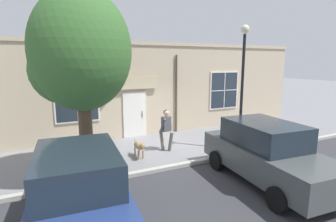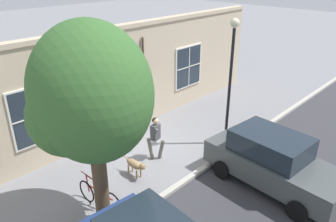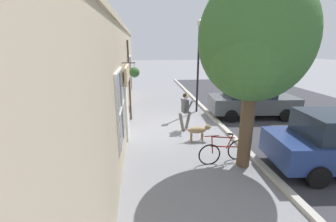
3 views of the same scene
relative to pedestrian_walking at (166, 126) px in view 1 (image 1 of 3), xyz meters
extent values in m
plane|color=gray|center=(-0.28, 0.18, -0.98)|extent=(90.00, 90.00, 0.00)
cube|color=#B2ADA3|center=(1.72, 0.18, -0.92)|extent=(0.20, 28.00, 0.12)
cube|color=#C6B293|center=(-2.63, 0.18, 1.13)|extent=(0.30, 18.00, 4.22)
cube|color=#C6B293|center=(-2.63, 0.18, 3.33)|extent=(0.42, 18.00, 0.16)
cube|color=white|center=(-2.46, -0.46, 0.07)|extent=(0.10, 1.10, 2.10)
cube|color=#232D38|center=(-2.43, -0.46, 0.02)|extent=(0.03, 0.90, 1.90)
cylinder|color=#47382D|center=(-2.37, -0.11, 0.07)|extent=(0.03, 0.03, 0.30)
cube|color=beige|center=(-2.36, -0.46, 1.57)|extent=(0.08, 2.20, 0.60)
cylinder|color=#47382D|center=(-2.40, 1.70, 0.92)|extent=(0.09, 0.09, 3.80)
cylinder|color=#47382D|center=(-2.24, -1.50, 2.05)|extent=(0.44, 0.04, 0.04)
cylinder|color=#47382D|center=(-2.06, -1.50, 1.87)|extent=(0.01, 0.01, 0.34)
cone|color=#2D2823|center=(-2.06, -1.50, 1.65)|extent=(0.32, 0.32, 0.18)
sphere|color=#3D6B33|center=(-2.06, -1.50, 1.74)|extent=(0.34, 0.34, 0.34)
cube|color=white|center=(-2.46, -2.98, 0.97)|extent=(0.08, 1.82, 2.02)
cube|color=#232D38|center=(-2.43, -2.98, 0.97)|extent=(0.03, 1.70, 1.90)
cube|color=white|center=(-2.41, -2.98, 0.97)|extent=(0.04, 0.04, 1.90)
cube|color=white|center=(-2.41, -2.98, 0.97)|extent=(0.04, 1.70, 0.04)
cube|color=white|center=(-2.46, 4.65, 0.97)|extent=(0.08, 1.82, 2.02)
cube|color=#232D38|center=(-2.43, 4.65, 0.97)|extent=(0.03, 1.70, 1.90)
cube|color=white|center=(-2.41, 4.65, 0.97)|extent=(0.04, 0.04, 1.90)
cube|color=white|center=(-2.41, 4.65, 0.97)|extent=(0.04, 1.70, 0.04)
cylinder|color=#6B665B|center=(0.16, 0.11, -0.58)|extent=(0.31, 0.18, 0.80)
cylinder|color=#6B665B|center=(-0.17, -0.11, -0.58)|extent=(0.31, 0.18, 0.80)
cube|color=#4C4C51|center=(0.00, 0.00, 0.10)|extent=(0.28, 0.38, 0.58)
sphere|color=tan|center=(0.02, 0.00, 0.53)|extent=(0.22, 0.22, 0.22)
sphere|color=black|center=(-0.01, 0.00, 0.56)|extent=(0.21, 0.21, 0.21)
cylinder|color=#4C4C51|center=(-0.09, 0.22, 0.11)|extent=(0.17, 0.11, 0.57)
cylinder|color=#4C4C51|center=(0.14, -0.21, 0.13)|extent=(0.34, 0.14, 0.52)
ellipsoid|color=#997A51|center=(0.23, -1.23, -0.54)|extent=(0.72, 0.31, 0.26)
cylinder|color=#997A51|center=(0.45, -1.15, -0.81)|extent=(0.06, 0.06, 0.33)
cylinder|color=#997A51|center=(0.44, -1.32, -0.81)|extent=(0.06, 0.06, 0.33)
cylinder|color=#997A51|center=(0.02, -1.14, -0.81)|extent=(0.06, 0.06, 0.33)
cylinder|color=#997A51|center=(0.01, -1.31, -0.81)|extent=(0.06, 0.06, 0.33)
sphere|color=#997A51|center=(0.65, -1.24, -0.44)|extent=(0.21, 0.21, 0.21)
cone|color=#997A51|center=(0.76, -1.25, -0.46)|extent=(0.10, 0.09, 0.09)
cone|color=#997A51|center=(0.64, -1.19, -0.34)|extent=(0.06, 0.06, 0.07)
cone|color=#997A51|center=(0.64, -1.29, -0.34)|extent=(0.06, 0.06, 0.07)
cylinder|color=#997A51|center=(-0.21, -1.22, -0.49)|extent=(0.21, 0.04, 0.14)
cylinder|color=brown|center=(1.20, -3.20, 0.37)|extent=(0.39, 0.39, 2.69)
ellipsoid|color=#38662D|center=(1.20, -3.20, 2.79)|extent=(3.08, 2.77, 3.38)
sphere|color=#38662D|center=(0.84, -3.62, 2.25)|extent=(1.99, 1.99, 1.99)
torus|color=black|center=(0.17, -3.04, -0.65)|extent=(0.70, 0.06, 0.70)
torus|color=black|center=(1.19, -2.84, -0.65)|extent=(0.70, 0.06, 0.70)
cylinder|color=maroon|center=(0.68, -2.94, -0.45)|extent=(0.97, 0.23, 0.22)
cylinder|color=maroon|center=(0.86, -2.91, -0.31)|extent=(0.24, 0.08, 0.47)
cylinder|color=maroon|center=(0.63, -2.95, -0.13)|extent=(0.82, 0.20, 0.18)
cylinder|color=maroon|center=(0.25, -3.03, -0.33)|extent=(0.10, 0.05, 0.58)
cylinder|color=maroon|center=(0.21, -3.04, -0.03)|extent=(0.46, 0.04, 0.03)
ellipsoid|color=black|center=(0.86, -2.91, -0.05)|extent=(0.26, 0.15, 0.10)
cube|color=navy|center=(4.02, -3.78, -0.29)|extent=(4.43, 2.11, 0.76)
cube|color=#1E2833|center=(3.81, -3.77, 0.43)|extent=(2.36, 1.73, 0.68)
cylinder|color=black|center=(2.76, -2.80, -0.67)|extent=(0.63, 0.23, 0.62)
cylinder|color=black|center=(2.62, -4.55, -0.67)|extent=(0.63, 0.23, 0.62)
cube|color=#474C4C|center=(3.81, 1.43, -0.29)|extent=(4.43, 2.11, 0.76)
cube|color=#1E2833|center=(3.59, 1.45, 0.43)|extent=(2.36, 1.73, 0.68)
cylinder|color=black|center=(5.21, 2.20, -0.67)|extent=(0.63, 0.23, 0.62)
cylinder|color=black|center=(5.06, 0.44, -0.67)|extent=(0.63, 0.23, 0.62)
cylinder|color=black|center=(2.55, 2.42, -0.67)|extent=(0.63, 0.23, 0.62)
cylinder|color=black|center=(2.40, 0.66, -0.67)|extent=(0.63, 0.23, 0.62)
cylinder|color=black|center=(1.19, 2.66, 1.26)|extent=(0.11, 0.11, 4.47)
sphere|color=beige|center=(1.19, 2.66, 3.68)|extent=(0.32, 0.32, 0.32)
camera|label=1|loc=(8.98, -4.29, 2.47)|focal=28.00mm
camera|label=2|loc=(7.31, -7.08, 5.51)|focal=35.00mm
camera|label=3|loc=(-1.88, -9.11, 2.64)|focal=24.00mm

